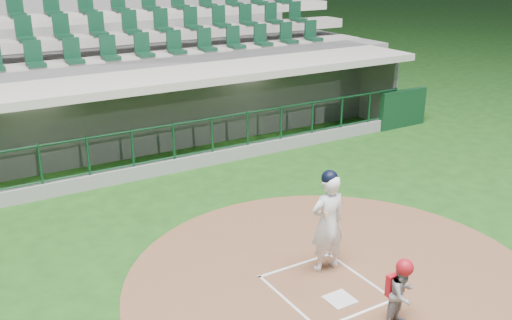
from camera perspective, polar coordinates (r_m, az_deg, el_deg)
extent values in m
plane|color=#174213|center=(10.01, 5.82, -11.88)|extent=(120.00, 120.00, 0.00)
cylinder|color=brown|center=(10.04, 7.92, -11.85)|extent=(7.20, 7.20, 0.01)
cube|color=silver|center=(9.54, 8.38, -13.62)|extent=(0.43, 0.43, 0.02)
cube|color=silver|center=(9.43, 3.15, -13.91)|extent=(0.05, 1.80, 0.01)
cube|color=silver|center=(10.22, 10.29, -11.29)|extent=(0.05, 1.80, 0.01)
cube|color=white|center=(10.38, 3.99, -10.44)|extent=(1.55, 0.05, 0.01)
cube|color=white|center=(9.27, 10.18, -14.91)|extent=(1.55, 0.05, 0.01)
cube|color=slate|center=(16.24, -10.14, -1.26)|extent=(15.00, 3.00, 0.10)
cube|color=gray|center=(17.24, -12.37, 4.76)|extent=(15.00, 0.20, 2.70)
cube|color=#A4A192|center=(17.07, -12.29, 5.48)|extent=(13.50, 0.04, 0.90)
cube|color=slate|center=(19.57, 10.61, 6.71)|extent=(0.20, 3.00, 2.70)
cube|color=#9E998F|center=(15.21, -10.45, 8.49)|extent=(15.40, 3.50, 0.20)
cube|color=gray|center=(14.63, -8.10, -0.62)|extent=(15.00, 0.15, 0.40)
cube|color=black|center=(14.16, -8.41, 5.35)|extent=(15.00, 0.01, 0.95)
cube|color=brown|center=(17.07, -11.48, 0.72)|extent=(12.75, 0.40, 0.45)
cube|color=white|center=(14.73, -21.78, 6.49)|extent=(1.30, 0.35, 0.04)
cube|color=white|center=(16.71, -0.99, 9.40)|extent=(1.30, 0.35, 0.04)
cube|color=black|center=(18.71, 14.47, 5.00)|extent=(1.80, 0.18, 1.20)
imported|color=#A01111|center=(16.09, -17.20, 1.61)|extent=(1.11, 0.54, 1.84)
imported|color=maroon|center=(17.58, -4.84, 3.92)|extent=(1.00, 0.79, 1.79)
imported|color=#A51B11|center=(18.83, 2.77, 5.09)|extent=(1.76, 1.07, 1.81)
cube|color=slate|center=(18.70, -14.11, 6.76)|extent=(17.00, 6.50, 2.50)
cube|color=gray|center=(17.07, -12.90, 9.57)|extent=(16.60, 0.95, 0.30)
cube|color=gray|center=(17.87, -14.03, 11.73)|extent=(16.60, 0.95, 0.30)
cube|color=#A59E95|center=(18.71, -15.09, 13.70)|extent=(16.60, 0.95, 0.30)
cube|color=slate|center=(21.64, -17.16, 11.96)|extent=(17.00, 0.25, 5.05)
imported|color=white|center=(9.92, 7.16, -6.28)|extent=(0.68, 0.47, 1.79)
sphere|color=black|center=(9.58, 7.37, -1.81)|extent=(0.28, 0.28, 0.28)
cylinder|color=#A17A49|center=(9.45, 6.97, -5.33)|extent=(0.58, 0.79, 0.39)
imported|color=gray|center=(8.93, 14.39, -12.90)|extent=(0.56, 0.47, 1.01)
sphere|color=#A5111B|center=(8.69, 14.65, -10.37)|extent=(0.26, 0.26, 0.26)
cube|color=#AF121D|center=(8.96, 13.76, -11.94)|extent=(0.32, 0.10, 0.35)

